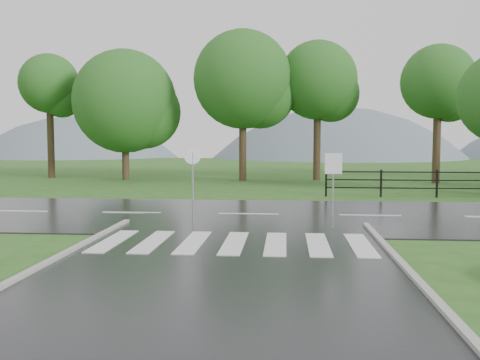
{
  "coord_description": "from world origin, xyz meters",
  "views": [
    {
      "loc": [
        1.23,
        -7.65,
        2.58
      ],
      "look_at": [
        0.05,
        6.0,
        1.5
      ],
      "focal_mm": 40.0,
      "sensor_mm": 36.0,
      "label": 1
    }
  ],
  "objects": [
    {
      "name": "ground",
      "position": [
        0.0,
        0.0,
        0.0
      ],
      "size": [
        120.0,
        120.0,
        0.0
      ],
      "primitive_type": "plane",
      "color": "#2D5D1F",
      "rests_on": "ground"
    },
    {
      "name": "main_road",
      "position": [
        0.0,
        10.0,
        0.0
      ],
      "size": [
        90.0,
        8.0,
        0.04
      ],
      "primitive_type": "cube",
      "color": "black",
      "rests_on": "ground"
    },
    {
      "name": "crosswalk",
      "position": [
        0.0,
        5.0,
        0.06
      ],
      "size": [
        6.5,
        2.8,
        0.02
      ],
      "color": "silver",
      "rests_on": "ground"
    },
    {
      "name": "fence_west",
      "position": [
        7.75,
        16.0,
        0.72
      ],
      "size": [
        9.58,
        0.08,
        1.2
      ],
      "color": "black",
      "rests_on": "ground"
    },
    {
      "name": "hills",
      "position": [
        3.49,
        65.0,
        -15.54
      ],
      "size": [
        102.0,
        48.0,
        48.0
      ],
      "color": "slate",
      "rests_on": "ground"
    },
    {
      "name": "treeline",
      "position": [
        1.0,
        24.0,
        0.0
      ],
      "size": [
        83.2,
        5.2,
        10.0
      ],
      "color": "#225C1C",
      "rests_on": "ground"
    },
    {
      "name": "reg_sign_small",
      "position": [
        2.56,
        7.49,
        1.53
      ],
      "size": [
        0.48,
        0.06,
        2.16
      ],
      "color": "#939399",
      "rests_on": "ground"
    },
    {
      "name": "reg_sign_round",
      "position": [
        -1.69,
        8.9,
        1.44
      ],
      "size": [
        0.51,
        0.18,
        2.29
      ],
      "color": "#939399",
      "rests_on": "ground"
    }
  ]
}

